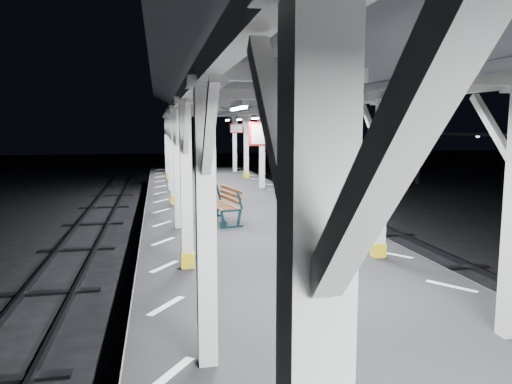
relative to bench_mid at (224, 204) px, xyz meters
name	(u,v)px	position (x,y,z in m)	size (l,w,h in m)	color
ground	(316,353)	(0.68, -6.55, -1.53)	(120.00, 120.00, 0.00)	black
platform	(316,325)	(0.68, -6.55, -1.03)	(6.00, 50.00, 1.00)	black
hazard_stripes_left	(166,306)	(-1.77, -6.55, -0.53)	(1.00, 48.00, 0.01)	silver
hazard_stripes_right	(451,286)	(3.13, -6.55, -0.53)	(1.00, 48.00, 0.01)	silver
canopy	(321,75)	(0.68, -6.57, 3.02)	(5.40, 49.00, 4.65)	beige
bench_mid	(224,204)	(0.00, 0.00, 0.00)	(1.06, 1.95, 1.00)	#10272E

